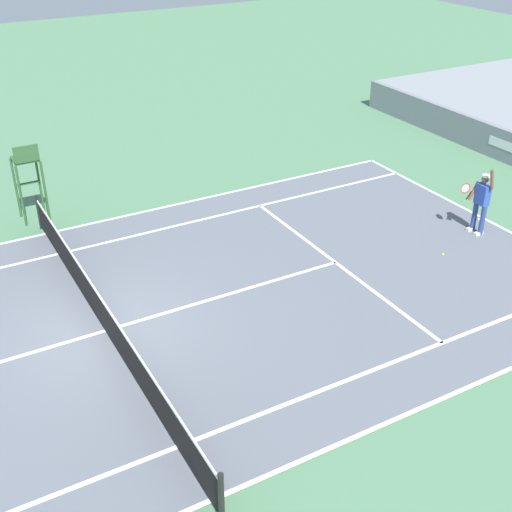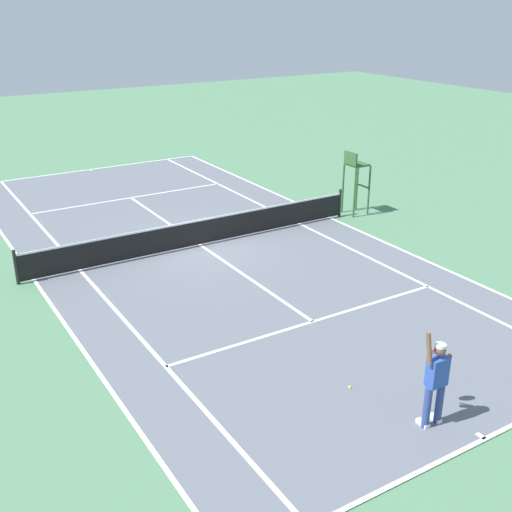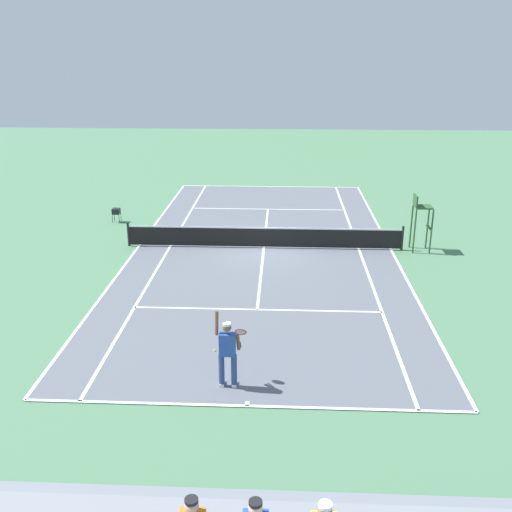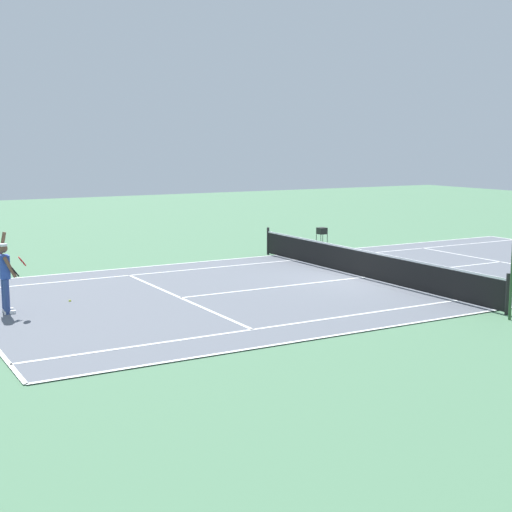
% 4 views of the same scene
% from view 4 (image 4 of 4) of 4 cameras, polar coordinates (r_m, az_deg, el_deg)
% --- Properties ---
extents(ground_plane, '(80.00, 80.00, 0.00)m').
position_cam_4_polar(ground_plane, '(24.07, 8.19, -1.71)').
color(ground_plane, '#4C7A56').
extents(court, '(11.08, 23.88, 0.03)m').
position_cam_4_polar(court, '(24.07, 8.19, -1.69)').
color(court, slate).
rests_on(court, ground).
extents(net, '(11.98, 0.10, 1.07)m').
position_cam_4_polar(net, '(23.98, 8.22, -0.49)').
color(net, black).
rests_on(net, ground).
extents(tennis_player, '(0.77, 0.62, 2.08)m').
position_cam_4_polar(tennis_player, '(19.77, -18.86, -1.44)').
color(tennis_player, navy).
rests_on(tennis_player, ground).
extents(tennis_ball, '(0.07, 0.07, 0.07)m').
position_cam_4_polar(tennis_ball, '(20.89, -14.22, -3.39)').
color(tennis_ball, '#D1E533').
rests_on(tennis_ball, ground).
extents(ball_hopper, '(0.36, 0.36, 0.70)m').
position_cam_4_polar(ball_hopper, '(32.11, 5.13, 1.97)').
color(ball_hopper, black).
rests_on(ball_hopper, ground).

